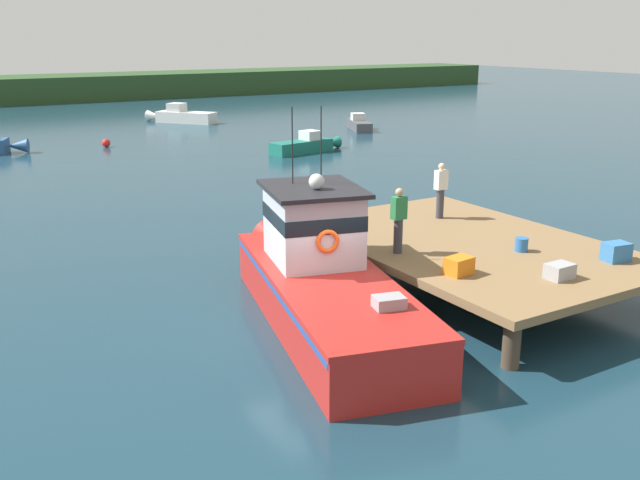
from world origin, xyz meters
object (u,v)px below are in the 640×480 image
at_px(crate_stack_near_edge, 560,271).
at_px(mooring_buoy_spare_mooring, 106,143).
at_px(crate_stack_mid_dock, 616,252).
at_px(deckhand_by_the_boat, 399,219).
at_px(crate_single_far, 459,266).
at_px(deckhand_further_back, 441,189).
at_px(main_fishing_boat, 321,277).
at_px(moored_boat_mid_harbor, 359,124).
at_px(bait_bucket, 521,245).
at_px(moored_boat_far_right, 306,145).
at_px(moored_boat_far_left, 182,116).

bearing_deg(crate_stack_near_edge, mooring_buoy_spare_mooring, 92.33).
height_order(crate_stack_mid_dock, deckhand_by_the_boat, deckhand_by_the_boat).
relative_size(crate_single_far, deckhand_further_back, 0.37).
xyz_separation_m(main_fishing_boat, moored_boat_mid_harbor, (19.96, 27.66, -0.63)).
xyz_separation_m(bait_bucket, deckhand_further_back, (0.44, 3.61, 0.69)).
bearing_deg(bait_bucket, mooring_buoy_spare_mooring, 94.05).
distance_m(crate_stack_mid_dock, deckhand_further_back, 5.45).
xyz_separation_m(moored_boat_mid_harbor, moored_boat_far_right, (-8.07, -6.58, 0.03)).
bearing_deg(crate_stack_mid_dock, moored_boat_far_right, 77.02).
bearing_deg(moored_boat_mid_harbor, crate_stack_mid_dock, -113.90).
height_order(main_fishing_boat, bait_bucket, main_fishing_boat).
bearing_deg(main_fishing_boat, moored_boat_far_right, 60.57).
height_order(crate_stack_mid_dock, mooring_buoy_spare_mooring, crate_stack_mid_dock).
relative_size(main_fishing_boat, deckhand_by_the_boat, 6.10).
height_order(bait_bucket, deckhand_further_back, deckhand_further_back).
bearing_deg(crate_stack_near_edge, main_fishing_boat, 141.36).
bearing_deg(deckhand_by_the_boat, bait_bucket, -28.77).
relative_size(moored_boat_mid_harbor, moored_boat_far_left, 0.84).
bearing_deg(crate_single_far, bait_bucket, 11.82).
xyz_separation_m(bait_bucket, mooring_buoy_spare_mooring, (-2.14, 30.19, -1.13)).
bearing_deg(moored_boat_far_right, mooring_buoy_spare_mooring, 139.62).
height_order(moored_boat_far_right, mooring_buoy_spare_mooring, moored_boat_far_right).
bearing_deg(bait_bucket, moored_boat_mid_harbor, 62.73).
bearing_deg(crate_single_far, deckhand_by_the_boat, 94.94).
height_order(moored_boat_mid_harbor, moored_boat_far_left, moored_boat_far_left).
xyz_separation_m(deckhand_by_the_boat, moored_boat_far_left, (8.65, 37.70, -1.57)).
bearing_deg(deckhand_further_back, crate_stack_mid_dock, -80.54).
relative_size(deckhand_further_back, moored_boat_far_left, 0.32).
relative_size(deckhand_by_the_boat, mooring_buoy_spare_mooring, 3.35).
bearing_deg(moored_boat_mid_harbor, mooring_buoy_spare_mooring, 176.25).
xyz_separation_m(deckhand_by_the_boat, moored_boat_mid_harbor, (17.69, 27.58, -1.68)).
bearing_deg(moored_boat_mid_harbor, deckhand_further_back, -119.73).
distance_m(moored_boat_mid_harbor, moored_boat_far_left, 13.58).
bearing_deg(bait_bucket, main_fishing_boat, 164.20).
relative_size(deckhand_further_back, moored_boat_far_right, 0.34).
distance_m(deckhand_further_back, moored_boat_far_right, 20.02).
distance_m(deckhand_further_back, mooring_buoy_spare_mooring, 26.76).
height_order(deckhand_further_back, mooring_buoy_spare_mooring, deckhand_further_back).
relative_size(crate_stack_near_edge, moored_boat_far_left, 0.12).
distance_m(bait_bucket, moored_boat_far_left, 39.65).
bearing_deg(moored_boat_mid_harbor, crate_single_far, -120.62).
height_order(main_fishing_boat, moored_boat_far_left, main_fishing_boat).
height_order(deckhand_by_the_boat, moored_boat_mid_harbor, deckhand_by_the_boat).
relative_size(main_fishing_boat, mooring_buoy_spare_mooring, 20.46).
distance_m(main_fishing_boat, deckhand_by_the_boat, 2.50).
height_order(deckhand_further_back, moored_boat_far_right, deckhand_further_back).
distance_m(deckhand_further_back, moored_boat_far_left, 36.04).
height_order(crate_stack_mid_dock, bait_bucket, crate_stack_mid_dock).
distance_m(crate_stack_near_edge, crate_single_far, 2.19).
xyz_separation_m(crate_stack_mid_dock, moored_boat_mid_harbor, (13.65, 30.79, -1.04)).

